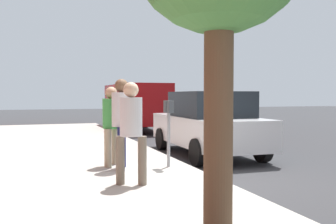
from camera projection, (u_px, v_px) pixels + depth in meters
ground_plane at (207, 180)px, 7.39m from camera, size 80.00×80.00×0.00m
sidewalk_slab at (46, 189)px, 6.38m from camera, size 28.00×6.00×0.15m
parking_meter at (169, 119)px, 7.98m from camera, size 0.36×0.12×1.41m
pedestrian_at_meter at (122, 115)px, 7.74m from camera, size 0.54×0.40×1.86m
pedestrian_bystander at (131, 125)px, 6.37m from camera, size 0.38×0.49×1.74m
parking_officer at (111, 120)px, 8.11m from camera, size 0.45×0.37×1.70m
parked_sedan_near at (208, 123)px, 10.40m from camera, size 4.44×2.05×1.77m
parked_van_far at (136, 104)px, 17.76m from camera, size 5.20×2.12×2.18m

